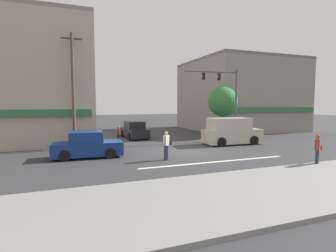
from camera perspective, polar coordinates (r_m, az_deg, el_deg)
name	(u,v)px	position (r m, az deg, el deg)	size (l,w,h in m)	color
ground_plane	(189,151)	(18.07, 4.69, -5.50)	(120.00, 120.00, 0.00)	#333335
lane_marking_stripe	(216,162)	(15.04, 10.43, -7.68)	(9.00, 0.24, 0.01)	silver
sidewalk_curb	(284,187)	(11.19, 24.02, -12.08)	(40.00, 5.00, 0.16)	gray
building_left_block	(12,82)	(25.79, -30.77, 8.29)	(12.55, 10.56, 10.18)	tan
building_right_corner	(239,96)	(34.42, 15.12, 6.40)	(11.84, 12.17, 8.49)	gray
street_tree	(223,102)	(26.22, 11.83, 5.19)	(2.89, 2.89, 4.89)	#4C3823
utility_pole_near_left	(73,90)	(19.63, -19.93, 7.39)	(1.40, 0.22, 8.12)	brown
traffic_light_mast	(226,93)	(23.50, 12.55, 7.04)	(4.88, 0.57, 6.20)	#47474C
sedan_waiting_far	(134,131)	(24.89, -7.33, -0.99)	(2.09, 4.20, 1.58)	black
sedan_crossing_rightbound	(87,146)	(16.65, -17.14, -4.12)	(4.17, 2.03, 1.58)	navy
van_crossing_center	(231,132)	(21.60, 13.56, -1.21)	(4.70, 2.25, 2.11)	#B7B29E
pedestrian_foreground_with_bag	(318,148)	(15.66, 29.80, -4.23)	(0.67, 0.47, 1.67)	#232838
pedestrian_mid_crossing	(166,144)	(15.14, -0.36, -3.87)	(0.65, 0.50, 1.67)	#232838
pedestrian_far_side	(119,136)	(19.07, -10.64, -2.12)	(0.31, 0.67, 1.67)	#4C4742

